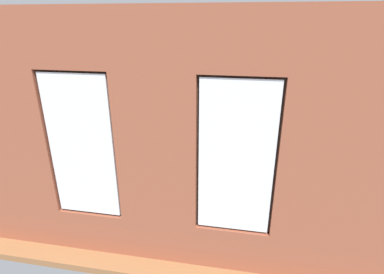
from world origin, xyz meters
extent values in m
cube|color=#99663D|center=(0.00, 0.00, -0.05)|extent=(6.59, 5.61, 0.10)
cube|color=#9E5138|center=(-2.19, 2.43, 1.59)|extent=(1.60, 0.16, 3.18)
cube|color=#9E5138|center=(0.00, 2.43, 1.59)|extent=(0.98, 0.16, 3.18)
cube|color=#9E5138|center=(-0.94, 2.43, 0.30)|extent=(0.90, 0.16, 0.60)
cube|color=#9E5138|center=(-0.94, 2.43, 2.84)|extent=(0.90, 0.16, 0.67)
cube|color=white|center=(-0.94, 2.47, 1.55)|extent=(0.84, 0.03, 1.84)
cube|color=#38281E|center=(-0.94, 2.41, 1.55)|extent=(0.90, 0.04, 1.90)
cube|color=#9E5138|center=(0.94, 2.43, 0.30)|extent=(0.90, 0.16, 0.60)
cube|color=#9E5138|center=(0.94, 2.43, 2.84)|extent=(0.90, 0.16, 0.67)
cube|color=white|center=(0.94, 2.47, 1.55)|extent=(0.84, 0.03, 1.84)
cube|color=#38281E|center=(0.94, 2.41, 1.55)|extent=(0.90, 0.04, 1.90)
cube|color=olive|center=(0.00, 2.33, 0.57)|extent=(2.99, 0.24, 0.06)
cube|color=black|center=(0.00, 2.34, 1.67)|extent=(0.48, 0.03, 0.69)
cube|color=#389360|center=(0.00, 2.32, 1.67)|extent=(0.42, 0.01, 0.63)
cube|color=silver|center=(2.94, 0.20, 1.59)|extent=(0.10, 4.61, 3.18)
cube|color=black|center=(0.44, 1.73, 0.21)|extent=(1.84, 0.85, 0.42)
cube|color=black|center=(0.44, 2.05, 0.61)|extent=(1.84, 0.24, 0.38)
cube|color=black|center=(-0.37, 1.73, 0.52)|extent=(0.22, 0.85, 0.24)
cube|color=black|center=(1.25, 1.73, 0.52)|extent=(0.22, 0.85, 0.24)
cube|color=black|center=(0.09, 1.69, 0.48)|extent=(0.64, 0.65, 0.12)
cube|color=black|center=(0.79, 1.69, 0.48)|extent=(0.64, 0.65, 0.12)
cube|color=black|center=(-2.24, 0.45, 0.21)|extent=(0.95, 1.84, 0.42)
cube|color=black|center=(-2.57, 0.43, 0.61)|extent=(0.34, 1.80, 0.38)
cube|color=black|center=(-2.20, -0.33, 0.52)|extent=(0.86, 0.27, 0.24)
cube|color=black|center=(-2.29, 1.24, 0.52)|extent=(0.86, 0.27, 0.24)
cube|color=black|center=(-2.19, 0.12, 0.48)|extent=(0.68, 0.66, 0.12)
cube|color=black|center=(-2.22, 0.79, 0.48)|extent=(0.68, 0.66, 0.12)
cube|color=olive|center=(-0.20, -0.26, 0.42)|extent=(1.31, 0.78, 0.04)
cube|color=olive|center=(-0.79, -0.58, 0.20)|extent=(0.07, 0.07, 0.40)
cube|color=olive|center=(0.39, -0.58, 0.20)|extent=(0.07, 0.07, 0.40)
cube|color=olive|center=(-0.79, 0.07, 0.20)|extent=(0.07, 0.07, 0.40)
cube|color=olive|center=(0.39, 0.07, 0.20)|extent=(0.07, 0.07, 0.40)
cylinder|color=#4C4C51|center=(0.19, -0.14, 0.48)|extent=(0.07, 0.07, 0.08)
cylinder|color=#B7333D|center=(-0.20, -0.26, 0.49)|extent=(0.08, 0.08, 0.11)
cube|color=black|center=(-0.04, -0.35, 0.45)|extent=(0.17, 0.13, 0.02)
cube|color=black|center=(2.64, -0.47, 0.29)|extent=(1.27, 0.42, 0.59)
cube|color=black|center=(2.64, -0.47, 0.61)|extent=(0.41, 0.20, 0.05)
cube|color=black|center=(2.64, -0.47, 0.67)|extent=(0.06, 0.04, 0.06)
cube|color=black|center=(2.64, -0.47, 0.98)|extent=(0.94, 0.04, 0.57)
cube|color=black|center=(2.64, -0.49, 0.98)|extent=(0.89, 0.01, 0.52)
cylinder|color=olive|center=(-0.20, -1.46, 0.14)|extent=(0.47, 0.47, 0.28)
ellipsoid|color=silver|center=(-0.20, -1.46, 0.46)|extent=(1.05, 1.05, 0.42)
ellipsoid|color=navy|center=(-0.12, -1.46, 0.57)|extent=(0.44, 0.44, 0.18)
cylinder|color=brown|center=(-0.93, 1.73, 0.14)|extent=(0.29, 0.29, 0.28)
cylinder|color=brown|center=(-0.93, 1.73, 0.42)|extent=(0.05, 0.05, 0.28)
cone|color=#1E5B28|center=(-0.69, 1.71, 0.78)|extent=(0.60, 0.19, 0.55)
cone|color=#1E5B28|center=(-0.94, 1.98, 0.77)|extent=(0.15, 0.61, 0.52)
cone|color=#1E5B28|center=(-1.12, 1.72, 0.83)|extent=(0.50, 0.16, 0.62)
cone|color=#1E5B28|center=(-0.94, 1.48, 0.78)|extent=(0.16, 0.59, 0.55)
cylinder|color=#47423D|center=(2.34, -1.76, 0.17)|extent=(0.28, 0.28, 0.34)
cylinder|color=brown|center=(2.34, -1.76, 0.39)|extent=(0.04, 0.04, 0.09)
ellipsoid|color=#3D8E42|center=(2.34, -1.76, 0.59)|extent=(0.43, 0.43, 0.32)
cylinder|color=brown|center=(-2.44, -1.81, 0.18)|extent=(0.35, 0.35, 0.35)
cylinder|color=brown|center=(-2.44, -1.81, 0.41)|extent=(0.05, 0.05, 0.11)
ellipsoid|color=#1E5B28|center=(-2.44, -1.81, 0.76)|extent=(0.68, 0.68, 0.60)
cylinder|color=#47423D|center=(-2.44, 1.88, 0.16)|extent=(0.33, 0.33, 0.33)
cylinder|color=brown|center=(-2.44, 1.88, 0.48)|extent=(0.06, 0.06, 0.30)
cone|color=#3D8E42|center=(-2.20, 1.86, 0.89)|extent=(0.59, 0.18, 0.62)
cone|color=#3D8E42|center=(-2.38, 2.09, 0.91)|extent=(0.30, 0.57, 0.65)
cone|color=#3D8E42|center=(-2.65, 2.02, 0.88)|extent=(0.57, 0.47, 0.61)
cone|color=#3D8E42|center=(-2.62, 1.77, 0.92)|extent=(0.53, 0.40, 0.66)
cone|color=#3D8E42|center=(-2.35, 1.61, 0.85)|extent=(0.34, 0.66, 0.56)
cylinder|color=brown|center=(1.81, 1.88, 0.15)|extent=(0.25, 0.25, 0.31)
cylinder|color=brown|center=(1.81, 1.88, 0.58)|extent=(0.04, 0.04, 0.54)
cone|color=#286B2D|center=(2.02, 1.90, 1.00)|extent=(0.54, 0.23, 0.44)
cone|color=#286B2D|center=(1.81, 2.06, 1.03)|extent=(0.17, 0.49, 0.49)
cone|color=#286B2D|center=(1.65, 1.87, 1.05)|extent=(0.46, 0.18, 0.52)
cone|color=#286B2D|center=(1.84, 1.73, 1.06)|extent=(0.25, 0.46, 0.53)
cylinder|color=#47423D|center=(2.09, 0.61, 0.14)|extent=(0.31, 0.31, 0.29)
cylinder|color=brown|center=(2.09, 0.61, 0.41)|extent=(0.06, 0.06, 0.26)
cone|color=#286B2D|center=(2.30, 0.58, 0.78)|extent=(0.53, 0.20, 0.57)
cone|color=#286B2D|center=(2.20, 0.84, 0.74)|extent=(0.36, 0.59, 0.50)
cone|color=#286B2D|center=(1.90, 0.76, 0.75)|extent=(0.53, 0.45, 0.51)
cone|color=#286B2D|center=(1.93, 0.46, 0.77)|extent=(0.48, 0.47, 0.55)
cone|color=#286B2D|center=(2.20, 0.38, 0.74)|extent=(0.35, 0.59, 0.50)
cylinder|color=gray|center=(-1.13, -0.50, 0.09)|extent=(0.20, 0.20, 0.19)
cylinder|color=brown|center=(-1.13, -0.50, 0.25)|extent=(0.03, 0.03, 0.14)
ellipsoid|color=#337F38|center=(-1.13, -0.50, 0.46)|extent=(0.30, 0.30, 0.27)
cylinder|color=beige|center=(-1.89, -0.89, 0.08)|extent=(0.14, 0.14, 0.17)
cylinder|color=brown|center=(-1.89, -0.89, 0.21)|extent=(0.02, 0.02, 0.08)
ellipsoid|color=#286B2D|center=(-1.89, -0.89, 0.37)|extent=(0.29, 0.29, 0.25)
camera|label=1|loc=(-1.00, 5.53, 3.03)|focal=28.00mm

